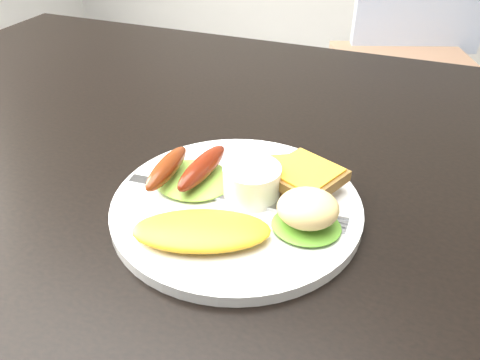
% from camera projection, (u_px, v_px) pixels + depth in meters
% --- Properties ---
extents(dining_table, '(1.20, 0.80, 0.04)m').
position_uv_depth(dining_table, '(202.00, 147.00, 0.64)').
color(dining_table, black).
rests_on(dining_table, ground).
extents(dining_chair, '(0.60, 0.60, 0.06)m').
position_uv_depth(dining_chair, '(407.00, 71.00, 1.60)').
color(dining_chair, tan).
rests_on(dining_chair, ground).
extents(person, '(0.47, 0.32, 1.31)m').
position_uv_depth(person, '(198.00, 54.00, 1.15)').
color(person, '#2A4C81').
rests_on(person, ground).
extents(plate, '(0.26, 0.26, 0.01)m').
position_uv_depth(plate, '(237.00, 206.00, 0.49)').
color(plate, white).
rests_on(plate, dining_table).
extents(lettuce_left, '(0.10, 0.09, 0.01)m').
position_uv_depth(lettuce_left, '(193.00, 179.00, 0.51)').
color(lettuce_left, '#6CA13B').
rests_on(lettuce_left, plate).
extents(lettuce_right, '(0.08, 0.07, 0.01)m').
position_uv_depth(lettuce_right, '(306.00, 226.00, 0.45)').
color(lettuce_right, '#559132').
rests_on(lettuce_right, plate).
extents(omelette, '(0.14, 0.10, 0.02)m').
position_uv_depth(omelette, '(202.00, 230.00, 0.43)').
color(omelette, yellow).
rests_on(omelette, plate).
extents(sausage_a, '(0.02, 0.09, 0.02)m').
position_uv_depth(sausage_a, '(167.00, 168.00, 0.50)').
color(sausage_a, brown).
rests_on(sausage_a, lettuce_left).
extents(sausage_b, '(0.03, 0.09, 0.02)m').
position_uv_depth(sausage_b, '(202.00, 167.00, 0.50)').
color(sausage_b, maroon).
rests_on(sausage_b, lettuce_left).
extents(ramekin, '(0.07, 0.07, 0.03)m').
position_uv_depth(ramekin, '(252.00, 182.00, 0.48)').
color(ramekin, white).
rests_on(ramekin, plate).
extents(toast_a, '(0.09, 0.09, 0.01)m').
position_uv_depth(toast_a, '(284.00, 175.00, 0.51)').
color(toast_a, brown).
rests_on(toast_a, plate).
extents(toast_b, '(0.09, 0.09, 0.01)m').
position_uv_depth(toast_b, '(305.00, 176.00, 0.49)').
color(toast_b, olive).
rests_on(toast_b, toast_a).
extents(potato_salad, '(0.07, 0.07, 0.03)m').
position_uv_depth(potato_salad, '(308.00, 208.00, 0.44)').
color(potato_salad, beige).
rests_on(potato_salad, lettuce_right).
extents(fork, '(0.18, 0.03, 0.00)m').
position_uv_depth(fork, '(206.00, 193.00, 0.49)').
color(fork, '#ADAFB7').
rests_on(fork, plate).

